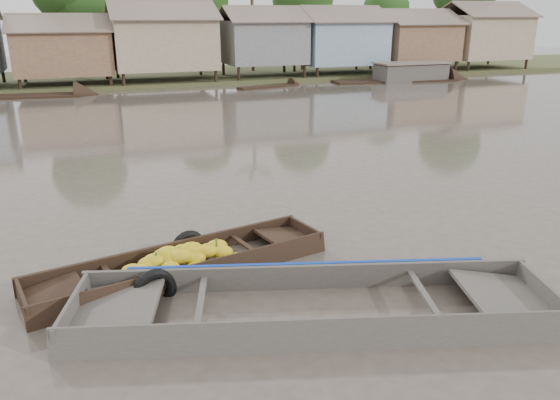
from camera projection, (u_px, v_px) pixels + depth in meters
name	position (u px, v px, depth m)	size (l,w,h in m)	color
ground	(278.00, 270.00, 10.23)	(120.00, 120.00, 0.00)	#4B433A
riverbank	(165.00, 35.00, 38.53)	(120.00, 12.47, 10.22)	#384723
banana_boat	(179.00, 266.00, 10.02)	(5.75, 2.50, 0.80)	black
viewer_boat	(315.00, 312.00, 8.64)	(7.84, 4.05, 0.61)	#413B37
distant_boats	(324.00, 83.00, 35.65)	(48.48, 15.28, 1.38)	black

